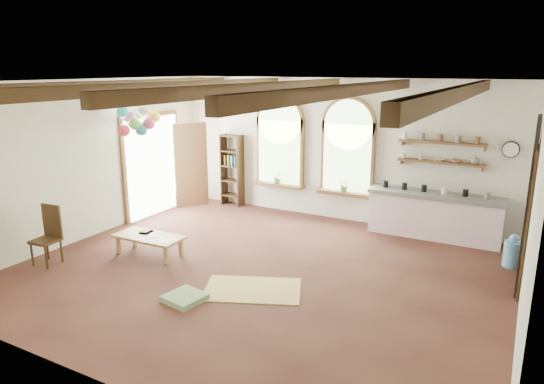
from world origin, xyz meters
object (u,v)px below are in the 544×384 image
Objects in this scene: side_chair at (47,247)px; balloon_cluster at (137,122)px; kitchen_counter at (434,215)px; coffee_table at (149,238)px.

balloon_cluster is (0.11, 2.33, 2.02)m from side_chair.
side_chair is at bearing -92.73° from balloon_cluster.
kitchen_counter is 2.32× the size of balloon_cluster.
coffee_table is 1.15× the size of balloon_cluster.
coffee_table is at bearing -141.91° from kitchen_counter.
coffee_table is at bearing -43.76° from balloon_cluster.
kitchen_counter is at bearing 38.09° from coffee_table.
coffee_table is 1.26× the size of side_chair.
kitchen_counter is 5.72m from coffee_table.
balloon_cluster reaches higher than side_chair.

